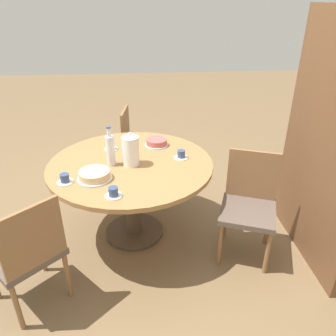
# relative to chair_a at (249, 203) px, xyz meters

# --- Properties ---
(ground_plane) EXTENTS (14.00, 14.00, 0.00)m
(ground_plane) POSITION_rel_chair_a_xyz_m (-0.29, -0.93, -0.46)
(ground_plane) COLOR brown
(dining_table) EXTENTS (1.33, 1.33, 0.72)m
(dining_table) POSITION_rel_chair_a_xyz_m (-0.29, -0.93, 0.13)
(dining_table) COLOR #473828
(dining_table) RESTS_ON ground_plane
(chair_a) EXTENTS (0.54, 0.54, 0.85)m
(chair_a) POSITION_rel_chair_a_xyz_m (0.00, 0.00, 0.00)
(chair_a) COLOR olive
(chair_a) RESTS_ON ground_plane
(chair_b) EXTENTS (0.47, 0.47, 0.85)m
(chair_b) POSITION_rel_chair_a_xyz_m (-1.25, -0.86, 0.00)
(chair_b) COLOR olive
(chair_b) RESTS_ON ground_plane
(chair_c) EXTENTS (0.59, 0.59, 0.85)m
(chair_c) POSITION_rel_chair_a_xyz_m (0.42, -1.59, 0.00)
(chair_c) COLOR olive
(chair_c) RESTS_ON ground_plane
(bookshelf) EXTENTS (1.09, 0.28, 1.87)m
(bookshelf) POSITION_rel_chair_a_xyz_m (0.03, 0.58, 0.45)
(bookshelf) COLOR brown
(bookshelf) RESTS_ON ground_plane
(coffee_pot) EXTENTS (0.13, 0.13, 0.28)m
(coffee_pot) POSITION_rel_chair_a_xyz_m (-0.25, -0.92, 0.39)
(coffee_pot) COLOR white
(coffee_pot) RESTS_ON dining_table
(water_bottle) EXTENTS (0.07, 0.07, 0.32)m
(water_bottle) POSITION_rel_chair_a_xyz_m (-0.26, -1.07, 0.39)
(water_bottle) COLOR silver
(water_bottle) RESTS_ON dining_table
(cake_main) EXTENTS (0.26, 0.26, 0.07)m
(cake_main) POSITION_rel_chair_a_xyz_m (-0.04, -1.18, 0.29)
(cake_main) COLOR silver
(cake_main) RESTS_ON dining_table
(cake_second) EXTENTS (0.21, 0.21, 0.06)m
(cake_second) POSITION_rel_chair_a_xyz_m (-0.61, -0.69, 0.29)
(cake_second) COLOR silver
(cake_second) RESTS_ON dining_table
(cup_a) EXTENTS (0.12, 0.12, 0.07)m
(cup_a) POSITION_rel_chair_a_xyz_m (0.22, -1.03, 0.29)
(cup_a) COLOR white
(cup_a) RESTS_ON dining_table
(cup_b) EXTENTS (0.12, 0.12, 0.07)m
(cup_b) POSITION_rel_chair_a_xyz_m (-0.00, -1.39, 0.29)
(cup_b) COLOR white
(cup_b) RESTS_ON dining_table
(cup_c) EXTENTS (0.12, 0.12, 0.07)m
(cup_c) POSITION_rel_chair_a_xyz_m (-0.33, -0.51, 0.29)
(cup_c) COLOR white
(cup_c) RESTS_ON dining_table
(cup_d) EXTENTS (0.12, 0.12, 0.07)m
(cup_d) POSITION_rel_chair_a_xyz_m (-0.55, -1.10, 0.29)
(cup_d) COLOR white
(cup_d) RESTS_ON dining_table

